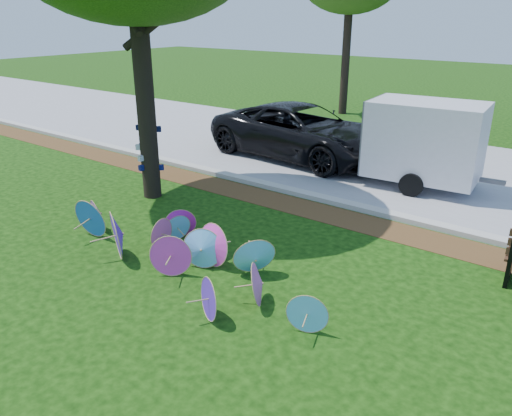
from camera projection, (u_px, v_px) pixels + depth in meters
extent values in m
plane|color=black|center=(162.00, 285.00, 8.49)|extent=(90.00, 90.00, 0.00)
cube|color=#472D16|center=(303.00, 208.00, 11.83)|extent=(90.00, 1.00, 0.01)
cube|color=#B7B5AD|center=(318.00, 197.00, 12.33)|extent=(90.00, 0.30, 0.12)
cube|color=gray|center=(386.00, 162.00, 15.43)|extent=(90.00, 8.00, 0.01)
cylinder|color=black|center=(145.00, 98.00, 11.70)|extent=(0.44, 0.44, 4.92)
cone|color=#C41F9C|center=(181.00, 224.00, 10.12)|extent=(0.59, 0.60, 0.65)
cone|color=#64C4FF|center=(177.00, 227.00, 10.06)|extent=(0.37, 0.61, 0.58)
cone|color=#F33BBE|center=(171.00, 255.00, 8.71)|extent=(0.72, 0.56, 0.76)
cone|color=#64C4FF|center=(255.00, 256.00, 8.64)|extent=(0.75, 0.82, 0.77)
cone|color=#D058AA|center=(160.00, 233.00, 9.69)|extent=(0.19, 0.64, 0.64)
cone|color=#D058AA|center=(259.00, 284.00, 7.82)|extent=(0.58, 0.73, 0.72)
cone|color=blue|center=(92.00, 218.00, 10.17)|extent=(0.87, 0.35, 0.86)
cone|color=#F33BBE|center=(216.00, 246.00, 9.22)|extent=(0.21, 0.61, 0.61)
cone|color=#5726C2|center=(119.00, 235.00, 9.28)|extent=(0.92, 0.66, 0.94)
cone|color=#5726C2|center=(211.00, 298.00, 7.46)|extent=(0.67, 0.46, 0.69)
cone|color=#64C4FF|center=(202.00, 250.00, 8.91)|extent=(0.77, 0.52, 0.76)
cone|color=#D058AA|center=(99.00, 214.00, 10.55)|extent=(0.71, 0.42, 0.69)
cone|color=#F33BBE|center=(211.00, 246.00, 8.99)|extent=(0.84, 0.38, 0.82)
cone|color=#64C4FF|center=(308.00, 313.00, 7.14)|extent=(0.63, 0.31, 0.63)
imported|color=black|center=(302.00, 132.00, 15.62)|extent=(6.15, 3.20, 1.65)
cube|color=silver|center=(425.00, 140.00, 12.81)|extent=(2.91, 1.99, 2.54)
cylinder|color=black|center=(346.00, 57.00, 21.89)|extent=(0.36, 0.36, 5.00)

